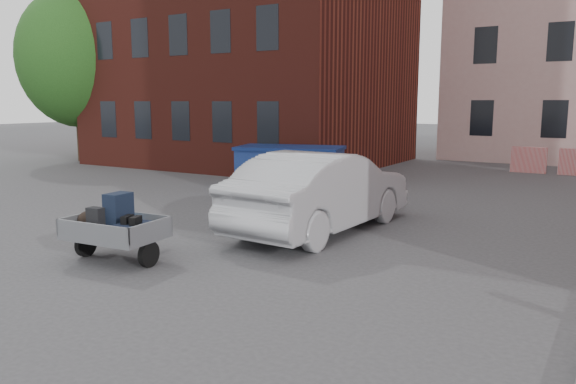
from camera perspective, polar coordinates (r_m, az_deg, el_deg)
The scene contains 7 objects.
ground at distance 10.53m, azimuth -3.09°, elevation -5.96°, with size 120.00×120.00×0.00m, color #38383A.
building_brick at distance 26.32m, azimuth -3.52°, elevation 18.49°, with size 12.00×10.00×14.00m, color #591E16.
far_building at distance 39.84m, azimuth -9.24°, elevation 10.89°, with size 6.00×6.00×8.00m, color maroon.
tree at distance 27.94m, azimuth -20.68°, elevation 13.61°, with size 5.28×5.28×8.30m.
trailer at distance 10.12m, azimuth -17.20°, elevation -3.43°, with size 1.68×1.86×1.20m.
dumpster at distance 17.58m, azimuth 0.23°, elevation 2.47°, with size 3.58×2.48×1.36m.
silver_car at distance 11.97m, azimuth 3.44°, elevation 0.06°, with size 1.80×5.17×1.70m, color #A7A9AF.
Camera 1 is at (5.74, -8.39, 2.75)m, focal length 35.00 mm.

